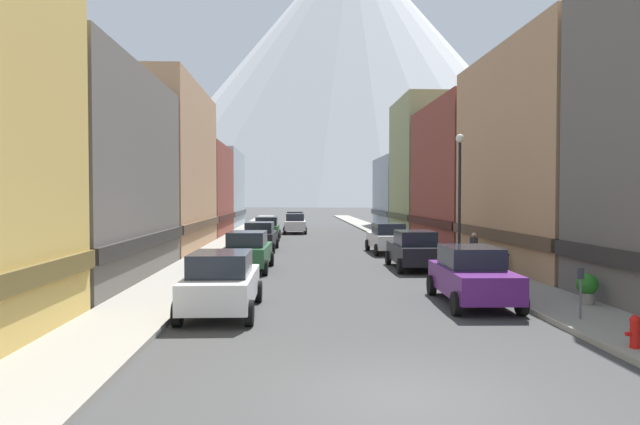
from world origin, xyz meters
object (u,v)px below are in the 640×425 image
object	(u,v)px
car_right_1	(414,250)
pedestrian_0	(474,252)
fire_hydrant_near	(635,330)
car_right_0	(472,275)
trash_bin_right	(502,266)
car_driving_0	(295,220)
car_right_2	(388,238)
parking_meter_near	(581,286)
car_left_0	(222,282)
car_driving_1	(295,223)
car_left_2	(260,236)
streetlamp_right	(460,182)
car_left_1	(248,251)
potted_plant_1	(587,287)
potted_plant_0	(500,261)
car_left_3	(267,228)

from	to	relation	value
car_right_1	pedestrian_0	size ratio (longest dim) A/B	2.76
fire_hydrant_near	car_right_0	bearing A→B (deg)	106.08
trash_bin_right	car_driving_0	bearing A→B (deg)	102.30
car_right_2	parking_meter_near	size ratio (longest dim) A/B	3.34
car_left_0	car_right_2	world-z (taller)	same
car_driving_0	car_driving_1	distance (m)	6.93
car_left_2	trash_bin_right	bearing A→B (deg)	-52.34
parking_meter_near	streetlamp_right	bearing A→B (deg)	92.43
car_right_1	car_right_2	world-z (taller)	same
car_right_0	parking_meter_near	size ratio (longest dim) A/B	3.36
car_driving_0	pedestrian_0	xyz separation A→B (m)	(7.85, -33.40, -0.01)
car_left_2	streetlamp_right	size ratio (longest dim) A/B	0.76
car_right_0	car_right_2	xyz separation A→B (m)	(-0.00, 15.62, 0.00)
car_left_1	fire_hydrant_near	bearing A→B (deg)	-56.35
car_driving_1	car_right_1	bearing A→B (deg)	-78.00
car_left_2	potted_plant_1	bearing A→B (deg)	-59.46
car_left_0	car_left_2	bearing A→B (deg)	90.01
streetlamp_right	car_left_0	bearing A→B (deg)	-140.37
car_left_1	potted_plant_0	size ratio (longest dim) A/B	5.08
car_driving_1	streetlamp_right	world-z (taller)	streetlamp_right
car_left_0	car_driving_0	bearing A→B (deg)	86.98
parking_meter_near	streetlamp_right	size ratio (longest dim) A/B	0.23
car_left_0	trash_bin_right	distance (m)	11.46
car_driving_0	pedestrian_0	world-z (taller)	car_driving_0
car_driving_1	pedestrian_0	size ratio (longest dim) A/B	2.75
car_driving_0	potted_plant_0	world-z (taller)	car_driving_0
car_right_0	streetlamp_right	distance (m)	7.38
car_right_0	car_driving_0	xyz separation A→B (m)	(-5.40, 40.71, 0.00)
car_left_3	car_right_2	distance (m)	13.02
fire_hydrant_near	potted_plant_1	xyz separation A→B (m)	(1.55, 4.82, 0.13)
potted_plant_0	potted_plant_1	world-z (taller)	potted_plant_1
car_left_0	car_left_3	world-z (taller)	same
pedestrian_0	car_left_1	bearing A→B (deg)	175.03
car_left_2	car_driving_0	xyz separation A→B (m)	(2.20, 23.30, 0.00)
car_right_1	fire_hydrant_near	xyz separation A→B (m)	(1.65, -14.09, -0.37)
parking_meter_near	car_left_2	bearing A→B (deg)	115.19
trash_bin_right	car_left_3	bearing A→B (deg)	114.84
car_right_1	potted_plant_0	distance (m)	3.89
car_left_0	car_left_3	bearing A→B (deg)	90.00
car_left_2	parking_meter_near	distance (m)	22.44
car_left_0	car_left_1	xyz separation A→B (m)	(-0.00, 9.24, 0.00)
fire_hydrant_near	potted_plant_1	world-z (taller)	potted_plant_1
car_driving_1	potted_plant_0	size ratio (longest dim) A/B	5.00
car_left_3	trash_bin_right	bearing A→B (deg)	-65.16
car_left_3	streetlamp_right	distance (m)	21.91
car_left_2	car_driving_0	size ratio (longest dim) A/B	1.01
car_left_3	parking_meter_near	world-z (taller)	car_left_3
car_left_2	car_right_0	bearing A→B (deg)	-66.41
car_left_0	car_right_0	bearing A→B (deg)	7.94
car_left_3	pedestrian_0	bearing A→B (deg)	-61.97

